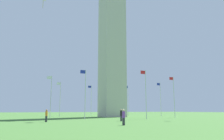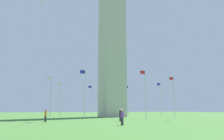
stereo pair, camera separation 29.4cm
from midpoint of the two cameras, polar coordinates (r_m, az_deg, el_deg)
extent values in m
plane|color=#3D6B2D|center=(55.17, 0.16, -11.87)|extent=(260.00, 260.00, 0.00)
cube|color=#B7B2A8|center=(58.70, 0.15, 9.85)|extent=(5.43, 5.43, 43.46)
cylinder|color=silver|center=(50.71, -15.18, -6.52)|extent=(0.14, 0.14, 9.10)
cube|color=white|center=(51.02, -15.57, -1.89)|extent=(1.00, 0.03, 0.64)
cylinder|color=silver|center=(41.67, -6.73, -6.08)|extent=(0.14, 0.14, 9.10)
cube|color=#1E2D99|center=(41.99, -7.32, -0.46)|extent=(1.00, 0.03, 0.64)
cylinder|color=silver|center=(42.40, 8.75, -6.11)|extent=(0.14, 0.14, 9.10)
cube|color=red|center=(42.58, 7.99, -0.58)|extent=(1.00, 0.03, 0.64)
cylinder|color=silver|center=(52.15, 15.69, -6.59)|extent=(0.14, 0.14, 9.10)
cube|color=red|center=(52.18, 15.02, -2.09)|extent=(1.00, 0.03, 0.64)
cylinder|color=silver|center=(62.94, 12.47, -7.28)|extent=(0.14, 0.14, 9.10)
cube|color=#1E2D99|center=(62.94, 11.93, -3.55)|extent=(1.00, 0.03, 0.64)
cylinder|color=silver|center=(69.26, 4.30, -7.74)|extent=(0.14, 0.14, 9.10)
cube|color=#1E2D99|center=(69.29, 3.86, -4.34)|extent=(1.00, 0.03, 0.64)
cylinder|color=silver|center=(68.82, -5.15, -7.71)|extent=(0.14, 0.14, 9.10)
cube|color=#1E2D99|center=(68.93, -5.52, -4.29)|extent=(1.00, 0.03, 0.64)
cylinder|color=silver|center=(61.76, -12.93, -7.21)|extent=(0.14, 0.14, 9.10)
cube|color=white|center=(61.98, -13.28, -3.40)|extent=(1.00, 0.03, 0.64)
cylinder|color=#2D2D38|center=(33.78, 2.41, -12.25)|extent=(0.29, 0.29, 0.80)
cylinder|color=black|center=(33.76, 2.40, -10.93)|extent=(0.32, 0.32, 0.75)
sphere|color=tan|center=(33.75, 2.39, -10.09)|extent=(0.24, 0.24, 0.24)
cylinder|color=#2D2D38|center=(32.85, -16.38, -11.91)|extent=(0.29, 0.29, 0.80)
cylinder|color=orange|center=(32.83, -16.31, -10.60)|extent=(0.32, 0.32, 0.70)
sphere|color=#936B4C|center=(32.83, -16.27, -9.78)|extent=(0.24, 0.24, 0.24)
cylinder|color=#2D2D38|center=(24.75, 2.96, -12.99)|extent=(0.29, 0.29, 0.80)
cylinder|color=purple|center=(24.72, 2.94, -11.28)|extent=(0.32, 0.32, 0.68)
sphere|color=beige|center=(24.72, 2.93, -10.22)|extent=(0.24, 0.24, 0.24)
cylinder|color=#A4921C|center=(34.62, -17.12, 16.14)|extent=(0.04, 0.04, 1.69)
camera|label=1|loc=(0.15, -89.85, -0.03)|focal=35.85mm
camera|label=2|loc=(0.15, 90.15, 0.03)|focal=35.85mm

